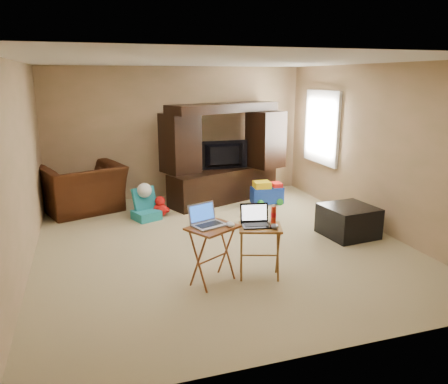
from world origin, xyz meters
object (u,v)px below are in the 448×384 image
object	(u,v)px
child_rocker	(146,204)
laptop_left	(209,216)
recliner	(83,189)
laptop_right	(256,216)
television	(225,156)
water_bottle	(273,215)
push_toy	(267,192)
tray_table_right	(260,252)
mouse_right	(275,226)
ottoman	(348,221)
entertainment_center	(224,153)
tray_table_left	(213,255)
plush_toy	(160,206)
mouse_left	(231,224)

from	to	relation	value
child_rocker	laptop_left	distance (m)	2.60
recliner	laptop_right	bearing A→B (deg)	100.18
television	laptop_left	size ratio (longest dim) A/B	2.62
water_bottle	push_toy	bearing A→B (deg)	68.00
tray_table_right	mouse_right	xyz separation A→B (m)	(0.13, -0.12, 0.34)
tray_table_right	mouse_right	bearing A→B (deg)	-24.18
ottoman	laptop_right	world-z (taller)	laptop_right
entertainment_center	push_toy	size ratio (longest dim) A/B	3.80
laptop_left	child_rocker	bearing A→B (deg)	77.92
entertainment_center	tray_table_left	world-z (taller)	entertainment_center
push_toy	tray_table_right	size ratio (longest dim) A/B	0.93
plush_toy	water_bottle	world-z (taller)	water_bottle
entertainment_center	laptop_right	distance (m)	3.35
tray_table_right	child_rocker	bearing A→B (deg)	129.06
laptop_left	recliner	bearing A→B (deg)	91.70
plush_toy	push_toy	xyz separation A→B (m)	(2.03, 0.16, 0.04)
ottoman	laptop_right	size ratio (longest dim) A/B	2.13
television	tray_table_left	xyz separation A→B (m)	(-1.18, -3.22, -0.54)
recliner	ottoman	size ratio (longest dim) A/B	1.81
push_toy	laptop_left	distance (m)	3.41
entertainment_center	ottoman	xyz separation A→B (m)	(1.17, -2.40, -0.69)
television	water_bottle	bearing A→B (deg)	84.73
tray_table_right	laptop_left	bearing A→B (deg)	-167.83
entertainment_center	mouse_left	distance (m)	3.49
ottoman	laptop_left	bearing A→B (deg)	-160.70
entertainment_center	tray_table_right	world-z (taller)	entertainment_center
push_toy	laptop_right	xyz separation A→B (m)	(-1.35, -2.82, 0.53)
push_toy	child_rocker	bearing A→B (deg)	-167.99
entertainment_center	laptop_right	bearing A→B (deg)	-122.97
plush_toy	ottoman	xyz separation A→B (m)	(2.51, -1.78, 0.05)
child_rocker	mouse_left	xyz separation A→B (m)	(0.60, -2.62, 0.44)
television	tray_table_right	distance (m)	3.36
recliner	mouse_left	distance (m)	3.76
tray_table_right	laptop_left	distance (m)	0.77
mouse_right	ottoman	bearing A→B (deg)	31.53
push_toy	laptop_left	size ratio (longest dim) A/B	1.66
television	mouse_right	bearing A→B (deg)	84.01
water_bottle	entertainment_center	bearing A→B (deg)	82.55
entertainment_center	mouse_left	xyz separation A→B (m)	(-0.99, -3.33, -0.21)
television	tray_table_right	size ratio (longest dim) A/B	1.47
laptop_left	laptop_right	size ratio (longest dim) A/B	1.07
tray_table_right	laptop_right	size ratio (longest dim) A/B	1.91
laptop_right	recliner	bearing A→B (deg)	129.97
child_rocker	water_bottle	distance (m)	2.80
tray_table_left	push_toy	bearing A→B (deg)	26.51
plush_toy	push_toy	size ratio (longest dim) A/B	0.60
recliner	push_toy	bearing A→B (deg)	151.26
laptop_right	tray_table_right	bearing A→B (deg)	-16.22
television	tray_table_right	world-z (taller)	television
recliner	plush_toy	size ratio (longest dim) A/B	3.58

